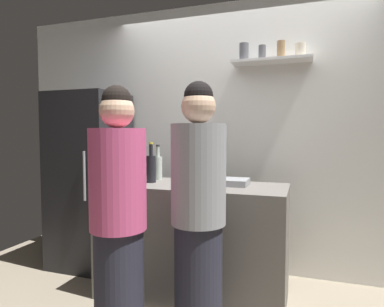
{
  "coord_description": "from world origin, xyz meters",
  "views": [
    {
      "loc": [
        0.6,
        -1.97,
        1.34
      ],
      "look_at": [
        -0.25,
        0.54,
        1.18
      ],
      "focal_mm": 30.85,
      "sensor_mm": 36.0,
      "label": 1
    }
  ],
  "objects_px": {
    "utensil_holder": "(186,180)",
    "person_grey_hoodie": "(198,217)",
    "refrigerator": "(90,180)",
    "wine_bottle_dark_glass": "(151,168)",
    "wine_bottle_pale_glass": "(158,167)",
    "water_bottle_plastic": "(203,169)",
    "baking_pan": "(227,182)",
    "person_pink_top": "(118,223)"
  },
  "relations": [
    {
      "from": "water_bottle_plastic",
      "to": "baking_pan",
      "type": "bearing_deg",
      "value": -24.86
    },
    {
      "from": "utensil_holder",
      "to": "person_grey_hoodie",
      "type": "relative_size",
      "value": 0.13
    },
    {
      "from": "baking_pan",
      "to": "wine_bottle_dark_glass",
      "type": "distance_m",
      "value": 0.64
    },
    {
      "from": "refrigerator",
      "to": "wine_bottle_dark_glass",
      "type": "distance_m",
      "value": 0.92
    },
    {
      "from": "refrigerator",
      "to": "wine_bottle_pale_glass",
      "type": "relative_size",
      "value": 5.57
    },
    {
      "from": "person_pink_top",
      "to": "baking_pan",
      "type": "bearing_deg",
      "value": -69.77
    },
    {
      "from": "wine_bottle_pale_glass",
      "to": "person_grey_hoodie",
      "type": "height_order",
      "value": "person_grey_hoodie"
    },
    {
      "from": "baking_pan",
      "to": "utensil_holder",
      "type": "height_order",
      "value": "utensil_holder"
    },
    {
      "from": "utensil_holder",
      "to": "refrigerator",
      "type": "bearing_deg",
      "value": 156.65
    },
    {
      "from": "wine_bottle_dark_glass",
      "to": "person_pink_top",
      "type": "xyz_separation_m",
      "value": [
        0.16,
        -0.79,
        -0.25
      ]
    },
    {
      "from": "wine_bottle_dark_glass",
      "to": "water_bottle_plastic",
      "type": "relative_size",
      "value": 1.39
    },
    {
      "from": "wine_bottle_dark_glass",
      "to": "person_grey_hoodie",
      "type": "bearing_deg",
      "value": -43.74
    },
    {
      "from": "wine_bottle_pale_glass",
      "to": "water_bottle_plastic",
      "type": "distance_m",
      "value": 0.42
    },
    {
      "from": "refrigerator",
      "to": "person_pink_top",
      "type": "relative_size",
      "value": 1.07
    },
    {
      "from": "utensil_holder",
      "to": "person_grey_hoodie",
      "type": "height_order",
      "value": "person_grey_hoodie"
    },
    {
      "from": "baking_pan",
      "to": "wine_bottle_pale_glass",
      "type": "bearing_deg",
      "value": 171.81
    },
    {
      "from": "wine_bottle_dark_glass",
      "to": "water_bottle_plastic",
      "type": "xyz_separation_m",
      "value": [
        0.4,
        0.19,
        -0.02
      ]
    },
    {
      "from": "refrigerator",
      "to": "wine_bottle_dark_glass",
      "type": "bearing_deg",
      "value": -21.1
    },
    {
      "from": "person_pink_top",
      "to": "wine_bottle_pale_glass",
      "type": "bearing_deg",
      "value": -30.89
    },
    {
      "from": "baking_pan",
      "to": "wine_bottle_pale_glass",
      "type": "xyz_separation_m",
      "value": [
        -0.65,
        0.09,
        0.09
      ]
    },
    {
      "from": "wine_bottle_dark_glass",
      "to": "refrigerator",
      "type": "bearing_deg",
      "value": 158.9
    },
    {
      "from": "person_grey_hoodie",
      "to": "baking_pan",
      "type": "bearing_deg",
      "value": 79.46
    },
    {
      "from": "wine_bottle_pale_glass",
      "to": "person_grey_hoodie",
      "type": "bearing_deg",
      "value": -50.52
    },
    {
      "from": "wine_bottle_dark_glass",
      "to": "wine_bottle_pale_glass",
      "type": "distance_m",
      "value": 0.17
    },
    {
      "from": "baking_pan",
      "to": "utensil_holder",
      "type": "relative_size",
      "value": 1.53
    },
    {
      "from": "utensil_holder",
      "to": "water_bottle_plastic",
      "type": "distance_m",
      "value": 0.39
    },
    {
      "from": "refrigerator",
      "to": "baking_pan",
      "type": "height_order",
      "value": "refrigerator"
    },
    {
      "from": "refrigerator",
      "to": "water_bottle_plastic",
      "type": "xyz_separation_m",
      "value": [
        1.25,
        -0.14,
        0.17
      ]
    },
    {
      "from": "refrigerator",
      "to": "person_grey_hoodie",
      "type": "height_order",
      "value": "refrigerator"
    },
    {
      "from": "person_grey_hoodie",
      "to": "refrigerator",
      "type": "bearing_deg",
      "value": 140.5
    },
    {
      "from": "refrigerator",
      "to": "baking_pan",
      "type": "distance_m",
      "value": 1.5
    },
    {
      "from": "utensil_holder",
      "to": "wine_bottle_dark_glass",
      "type": "bearing_deg",
      "value": 152.01
    },
    {
      "from": "person_grey_hoodie",
      "to": "person_pink_top",
      "type": "bearing_deg",
      "value": -161.35
    },
    {
      "from": "wine_bottle_pale_glass",
      "to": "person_pink_top",
      "type": "distance_m",
      "value": 1.01
    },
    {
      "from": "wine_bottle_dark_glass",
      "to": "wine_bottle_pale_glass",
      "type": "bearing_deg",
      "value": 95.31
    },
    {
      "from": "person_grey_hoodie",
      "to": "wine_bottle_pale_glass",
      "type": "bearing_deg",
      "value": 121.87
    },
    {
      "from": "baking_pan",
      "to": "water_bottle_plastic",
      "type": "height_order",
      "value": "water_bottle_plastic"
    },
    {
      "from": "baking_pan",
      "to": "person_pink_top",
      "type": "distance_m",
      "value": 1.0
    },
    {
      "from": "utensil_holder",
      "to": "person_grey_hoodie",
      "type": "distance_m",
      "value": 0.45
    },
    {
      "from": "wine_bottle_dark_glass",
      "to": "person_grey_hoodie",
      "type": "height_order",
      "value": "person_grey_hoodie"
    },
    {
      "from": "refrigerator",
      "to": "utensil_holder",
      "type": "xyz_separation_m",
      "value": [
        1.23,
        -0.53,
        0.12
      ]
    },
    {
      "from": "wine_bottle_pale_glass",
      "to": "wine_bottle_dark_glass",
      "type": "bearing_deg",
      "value": -84.69
    }
  ]
}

